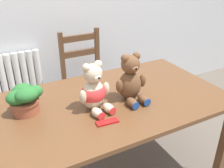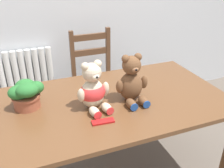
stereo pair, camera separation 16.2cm
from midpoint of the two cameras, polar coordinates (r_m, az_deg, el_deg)
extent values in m
cylinder|color=white|center=(2.71, -21.77, -1.30)|extent=(0.06, 0.06, 0.79)
cylinder|color=white|center=(2.71, -20.37, -1.06)|extent=(0.06, 0.06, 0.79)
cylinder|color=white|center=(2.71, -18.96, -0.83)|extent=(0.06, 0.06, 0.79)
cylinder|color=white|center=(2.71, -17.55, -0.59)|extent=(0.06, 0.06, 0.79)
cylinder|color=white|center=(2.71, -16.14, -0.36)|extent=(0.06, 0.06, 0.79)
cylinder|color=white|center=(2.72, -14.74, -0.12)|extent=(0.06, 0.06, 0.79)
cylinder|color=white|center=(2.72, -13.34, 0.11)|extent=(0.06, 0.06, 0.79)
cylinder|color=white|center=(2.73, -11.95, 0.34)|extent=(0.06, 0.06, 0.79)
cube|color=white|center=(2.89, -16.53, -7.16)|extent=(0.61, 0.10, 0.04)
cube|color=brown|center=(1.74, 3.26, -3.90)|extent=(1.56, 0.92, 0.03)
cube|color=brown|center=(2.16, -20.10, -10.19)|extent=(0.06, 0.06, 0.68)
cube|color=brown|center=(2.56, 14.35, -3.19)|extent=(0.06, 0.06, 0.68)
cube|color=brown|center=(2.48, -1.53, -0.56)|extent=(0.41, 0.42, 0.03)
cube|color=brown|center=(2.51, 4.03, -6.34)|extent=(0.04, 0.04, 0.43)
cube|color=brown|center=(2.40, -4.14, -8.11)|extent=(0.04, 0.04, 0.43)
cube|color=brown|center=(2.68, 0.83, 2.66)|extent=(0.04, 0.04, 0.97)
cube|color=brown|center=(2.58, -6.86, 1.41)|extent=(0.04, 0.04, 0.97)
cube|color=brown|center=(2.48, -3.16, 10.67)|extent=(0.33, 0.03, 0.06)
cube|color=brown|center=(2.53, -3.07, 7.30)|extent=(0.33, 0.03, 0.06)
ellipsoid|color=beige|center=(1.60, -1.57, -2.26)|extent=(0.18, 0.16, 0.19)
sphere|color=beige|center=(1.53, -1.64, 2.60)|extent=(0.12, 0.12, 0.12)
sphere|color=beige|center=(1.53, -0.28, 4.60)|extent=(0.05, 0.05, 0.05)
sphere|color=beige|center=(1.49, -3.07, 3.94)|extent=(0.05, 0.05, 0.05)
ellipsoid|color=white|center=(1.50, -0.76, 1.67)|extent=(0.06, 0.05, 0.04)
sphere|color=black|center=(1.48, -0.33, 1.47)|extent=(0.02, 0.02, 0.02)
ellipsoid|color=beige|center=(1.62, 1.42, -1.07)|extent=(0.05, 0.05, 0.09)
ellipsoid|color=beige|center=(1.54, -4.10, -2.67)|extent=(0.05, 0.05, 0.09)
ellipsoid|color=beige|center=(1.58, 1.68, -5.55)|extent=(0.07, 0.11, 0.06)
cylinder|color=red|center=(1.55, 2.62, -6.33)|extent=(0.05, 0.02, 0.05)
ellipsoid|color=beige|center=(1.54, -1.05, -6.45)|extent=(0.07, 0.11, 0.06)
cylinder|color=red|center=(1.51, -0.14, -7.29)|extent=(0.05, 0.02, 0.05)
ellipsoid|color=red|center=(1.59, -1.57, -1.96)|extent=(0.19, 0.17, 0.14)
ellipsoid|color=brown|center=(1.70, 7.05, -0.54)|extent=(0.16, 0.14, 0.20)
sphere|color=brown|center=(1.63, 7.35, 4.25)|extent=(0.13, 0.13, 0.13)
sphere|color=brown|center=(1.63, 8.81, 6.08)|extent=(0.05, 0.05, 0.05)
sphere|color=brown|center=(1.59, 6.06, 5.70)|extent=(0.05, 0.05, 0.05)
ellipsoid|color=#8C5F3F|center=(1.60, 8.13, 3.33)|extent=(0.05, 0.05, 0.04)
sphere|color=black|center=(1.58, 8.53, 3.13)|extent=(0.02, 0.02, 0.02)
ellipsoid|color=brown|center=(1.71, 10.04, 0.38)|extent=(0.05, 0.05, 0.09)
ellipsoid|color=brown|center=(1.63, 4.56, -0.67)|extent=(0.05, 0.05, 0.09)
ellipsoid|color=brown|center=(1.67, 9.94, -3.95)|extent=(0.06, 0.10, 0.06)
cylinder|color=#1E4793|center=(1.64, 10.80, -4.74)|extent=(0.05, 0.01, 0.05)
ellipsoid|color=brown|center=(1.63, 7.23, -4.57)|extent=(0.06, 0.10, 0.06)
cylinder|color=#1E4793|center=(1.60, 8.05, -5.40)|extent=(0.05, 0.01, 0.05)
cylinder|color=#9E5138|center=(1.69, -16.33, -3.86)|extent=(0.17, 0.17, 0.09)
cylinder|color=#9E5138|center=(1.67, -16.49, -2.78)|extent=(0.18, 0.18, 0.02)
ellipsoid|color=#286B2D|center=(1.65, -14.31, -0.83)|extent=(0.10, 0.09, 0.08)
ellipsoid|color=#286B2D|center=(1.68, -16.66, -0.65)|extent=(0.14, 0.11, 0.10)
ellipsoid|color=#286B2D|center=(1.64, -17.82, -1.86)|extent=(0.14, 0.12, 0.09)
ellipsoid|color=#286B2D|center=(1.60, -16.09, -1.44)|extent=(0.14, 0.12, 0.09)
cube|color=red|center=(1.50, 1.07, -8.67)|extent=(0.14, 0.06, 0.01)
camera|label=1|loc=(0.08, -87.14, 1.46)|focal=40.00mm
camera|label=2|loc=(0.08, 92.86, -1.46)|focal=40.00mm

